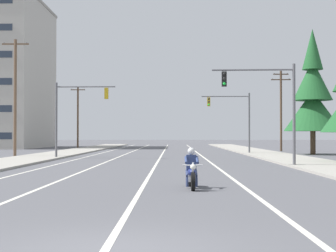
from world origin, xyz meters
TOP-DOWN VIEW (x-y plane):
  - ground_plane at (0.00, 0.00)m, footprint 400.00×400.00m
  - lane_stripe_center at (-0.06, 45.00)m, footprint 0.16×100.00m
  - lane_stripe_left at (-3.71, 45.00)m, footprint 0.16×100.00m
  - lane_stripe_right at (3.66, 45.00)m, footprint 0.16×100.00m
  - lane_stripe_far_left at (-6.55, 45.00)m, footprint 0.16×100.00m
  - sidewalk_kerb_right at (10.17, 40.00)m, footprint 4.40×110.00m
  - sidewalk_kerb_left at (-10.17, 40.00)m, footprint 4.40×110.00m
  - motorcycle_with_rider at (1.72, 10.21)m, footprint 0.70×2.19m
  - traffic_signal_near_right at (6.88, 22.99)m, footprint 4.99×0.40m
  - traffic_signal_near_left at (-7.08, 34.10)m, footprint 4.92×0.37m
  - traffic_signal_mid_right at (7.36, 44.84)m, footprint 4.91×0.37m
  - utility_pole_left_near at (-12.63, 36.69)m, footprint 2.33×0.26m
  - utility_pole_right_far at (13.89, 54.20)m, footprint 2.36×0.26m
  - utility_pole_left_far at (-12.96, 68.41)m, footprint 2.11×0.26m
  - conifer_tree_right_verge_far at (14.83, 43.44)m, footprint 5.66×5.66m

SIDE VIEW (x-z plane):
  - ground_plane at x=0.00m, z-range 0.00..0.00m
  - lane_stripe_center at x=-0.06m, z-range 0.00..0.01m
  - lane_stripe_left at x=-3.71m, z-range 0.00..0.01m
  - lane_stripe_right at x=3.66m, z-range 0.00..0.01m
  - lane_stripe_far_left at x=-6.55m, z-range 0.00..0.01m
  - sidewalk_kerb_right at x=10.17m, z-range 0.00..0.14m
  - sidewalk_kerb_left at x=-10.17m, z-range 0.00..0.14m
  - motorcycle_with_rider at x=1.72m, z-range -0.14..1.32m
  - traffic_signal_mid_right at x=7.36m, z-range 1.00..7.20m
  - traffic_signal_near_left at x=-7.08m, z-range 1.00..7.20m
  - traffic_signal_near_right at x=6.88m, z-range 1.01..7.21m
  - utility_pole_left_far at x=-12.96m, z-range 0.20..9.17m
  - utility_pole_right_far at x=13.89m, z-range 0.36..9.94m
  - utility_pole_left_near at x=-12.63m, z-range 0.23..10.44m
  - conifer_tree_right_verge_far at x=14.83m, z-range -0.52..11.93m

